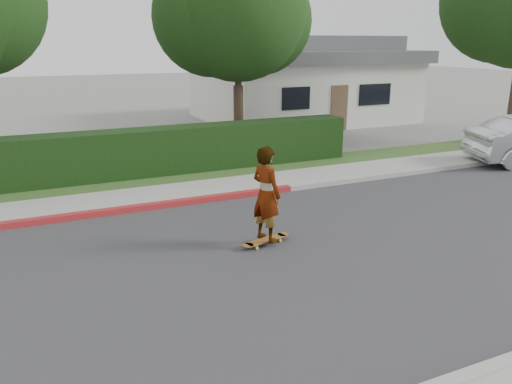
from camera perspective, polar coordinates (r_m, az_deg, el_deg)
ground at (r=10.25m, az=9.66°, el=-6.53°), size 120.00×120.00×0.00m
road at (r=10.24m, az=9.67°, el=-6.51°), size 60.00×8.00×0.01m
curb_far at (r=13.59m, az=0.08°, el=-0.06°), size 60.00×0.20×0.15m
curb_red_section at (r=12.48m, az=-21.33°, el=-2.79°), size 12.00×0.21×0.15m
sidewalk_far at (r=14.38m, az=-1.40°, el=0.83°), size 60.00×1.60×0.12m
planting_strip at (r=15.82m, az=-3.67°, el=2.24°), size 60.00×1.60×0.10m
hedge at (r=15.48m, az=-14.98°, el=4.04°), size 15.00×1.00×1.50m
tree_center at (r=18.29m, az=-2.41°, el=19.56°), size 5.66×4.84×7.44m
house at (r=27.32m, az=5.18°, el=12.69°), size 10.60×8.60×4.30m
skateboard at (r=10.31m, az=1.15°, el=-5.52°), size 1.18×0.51×0.11m
skateboarder at (r=9.97m, az=1.18°, el=-0.24°), size 0.67×0.82×1.95m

